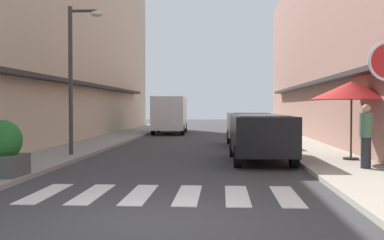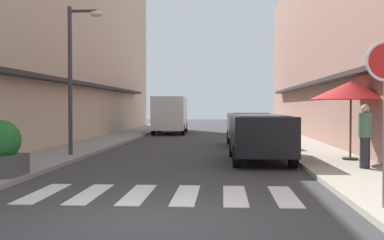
% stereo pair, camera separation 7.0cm
% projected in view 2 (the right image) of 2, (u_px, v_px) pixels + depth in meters
% --- Properties ---
extents(ground_plane, '(85.10, 85.10, 0.00)m').
position_uv_depth(ground_plane, '(198.00, 143.00, 22.48)').
color(ground_plane, '#38383A').
extents(sidewalk_left, '(2.23, 54.15, 0.12)m').
position_uv_depth(sidewalk_left, '(104.00, 141.00, 22.77)').
color(sidewalk_left, gray).
rests_on(sidewalk_left, ground_plane).
extents(sidewalk_right, '(2.23, 54.15, 0.12)m').
position_uv_depth(sidewalk_right, '(294.00, 142.00, 22.18)').
color(sidewalk_right, '#ADA899').
rests_on(sidewalk_right, ground_plane).
extents(building_row_left, '(5.50, 36.81, 12.00)m').
position_uv_depth(building_row_left, '(37.00, 22.00, 23.78)').
color(building_row_left, '#C6B299').
rests_on(building_row_left, ground_plane).
extents(building_row_right, '(5.50, 36.81, 10.02)m').
position_uv_depth(building_row_right, '(368.00, 38.00, 22.74)').
color(building_row_right, '#A87A6B').
rests_on(building_row_right, ground_plane).
extents(crosswalk, '(5.20, 2.20, 0.01)m').
position_uv_depth(crosswalk, '(162.00, 195.00, 9.27)').
color(crosswalk, silver).
rests_on(crosswalk, ground_plane).
extents(parked_car_near, '(1.88, 4.51, 1.47)m').
position_uv_depth(parked_car_near, '(260.00, 132.00, 14.82)').
color(parked_car_near, black).
rests_on(parked_car_near, ground_plane).
extents(parked_car_mid, '(1.95, 4.38, 1.47)m').
position_uv_depth(parked_car_mid, '(249.00, 125.00, 20.65)').
color(parked_car_mid, silver).
rests_on(parked_car_mid, ground_plane).
extents(delivery_van, '(2.15, 5.46, 2.37)m').
position_uv_depth(delivery_van, '(170.00, 112.00, 30.47)').
color(delivery_van, silver).
rests_on(delivery_van, ground_plane).
extents(street_lamp, '(1.19, 0.28, 4.95)m').
position_uv_depth(street_lamp, '(76.00, 63.00, 15.87)').
color(street_lamp, '#38383D').
rests_on(street_lamp, sidewalk_left).
extents(cafe_umbrella, '(2.48, 2.48, 2.38)m').
position_uv_depth(cafe_umbrella, '(351.00, 91.00, 14.35)').
color(cafe_umbrella, '#262626').
rests_on(cafe_umbrella, sidewalk_right).
extents(planter_corner, '(0.99, 0.99, 1.30)m').
position_uv_depth(planter_corner, '(0.00, 149.00, 11.01)').
color(planter_corner, '#4C4C4C').
rests_on(planter_corner, sidewalk_left).
extents(pedestrian_walking_near, '(0.34, 0.34, 1.67)m').
position_uv_depth(pedestrian_walking_near, '(365.00, 135.00, 12.34)').
color(pedestrian_walking_near, '#282B33').
rests_on(pedestrian_walking_near, sidewalk_right).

